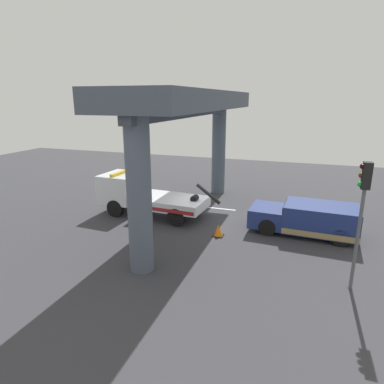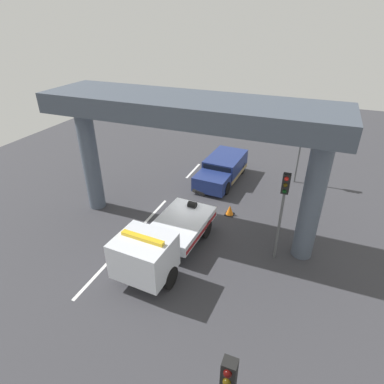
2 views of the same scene
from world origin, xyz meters
name	(u,v)px [view 2 (image 2 of 2)]	position (x,y,z in m)	size (l,w,h in m)	color
ground_plane	(193,220)	(0.00, 0.00, -0.05)	(60.00, 40.00, 0.10)	#38383D
lane_stripe_west	(193,171)	(-6.00, -2.41, 0.00)	(2.60, 0.16, 0.01)	silver
lane_stripe_mid	(156,211)	(0.00, -2.41, 0.00)	(2.60, 0.16, 0.01)	silver
lane_stripe_east	(93,279)	(6.00, -2.41, 0.00)	(2.60, 0.16, 0.01)	silver
tow_truck_white	(161,242)	(3.82, -0.04, 1.20)	(7.31, 2.72, 2.46)	silver
towed_van_green	(223,169)	(-5.48, 0.00, 0.78)	(5.31, 2.47, 1.58)	navy
overpass_structure	(187,123)	(0.77, 0.00, 5.88)	(3.60, 13.94, 7.01)	#4C5666
traffic_light_near	(302,136)	(-6.98, 4.79, 3.36)	(0.39, 0.32, 4.63)	#515456
traffic_light_far	(283,199)	(1.52, 4.79, 3.24)	(0.39, 0.32, 4.46)	#515456
traffic_cone_orange	(230,210)	(-1.29, 1.76, 0.29)	(0.51, 0.51, 0.61)	orange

